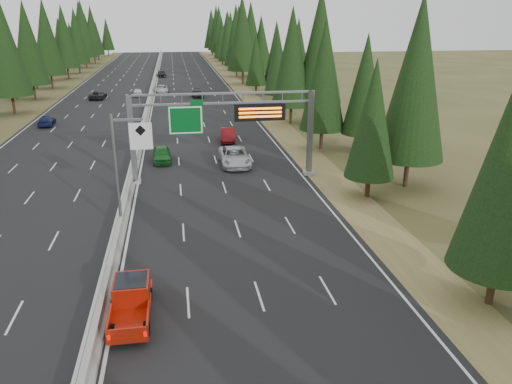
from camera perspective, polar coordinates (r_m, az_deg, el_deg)
The scene contains 17 objects.
road at distance 89.46m, azimuth -12.02°, elevation 10.00°, with size 32.00×260.00×0.08m, color black.
shoulder_right at distance 90.41m, azimuth -0.50°, elevation 10.50°, with size 3.60×260.00×0.06m, color olive.
shoulder_left at distance 92.01m, azimuth -23.28°, elevation 9.11°, with size 3.60×260.00×0.06m, color #454420.
median_barrier at distance 89.40m, azimuth -12.04°, elevation 10.23°, with size 0.70×260.00×0.85m.
sign_gantry at distance 44.29m, azimuth -2.91°, elevation 7.95°, with size 16.75×0.98×7.80m.
hov_sign_pole at distance 34.69m, azimuth -14.80°, elevation 3.15°, with size 2.80×0.50×8.00m.
tree_row_right at distance 88.61m, azimuth 2.29°, elevation 16.26°, with size 11.42×244.36×18.93m.
silver_minivan at distance 49.63m, azimuth -2.48°, elevation 4.08°, with size 2.85×6.19×1.72m, color #B7B8BC.
red_pickup at distance 25.84m, azimuth -14.05°, elevation -11.58°, with size 1.84×5.15×1.68m.
car_ahead_green at distance 51.69m, azimuth -10.73°, elevation 4.27°, with size 1.80×4.48×1.53m, color #155D1F.
car_ahead_dkred at distance 59.30m, azimuth -3.23°, elevation 6.54°, with size 1.66×4.75×1.56m, color #620E11.
car_ahead_dkgrey at distance 93.08m, azimuth -6.72°, elevation 11.09°, with size 1.90×4.67×1.35m, color black.
car_ahead_white at distance 100.52m, azimuth -10.72°, elevation 11.50°, with size 2.26×4.91×1.37m, color silver.
car_ahead_far at distance 127.62m, azimuth -10.73°, elevation 13.18°, with size 1.91×4.74×1.62m, color black.
car_onc_blue at distance 73.71m, azimuth -22.82°, elevation 7.51°, with size 1.84×4.53×1.32m, color navy.
car_onc_white at distance 96.92m, azimuth -13.39°, elevation 11.04°, with size 1.65×4.10×1.40m, color silver.
car_onc_far at distance 95.11m, azimuth -17.60°, elevation 10.52°, with size 2.35×5.10×1.42m, color black.
Camera 1 is at (4.09, -8.26, 14.07)m, focal length 35.00 mm.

